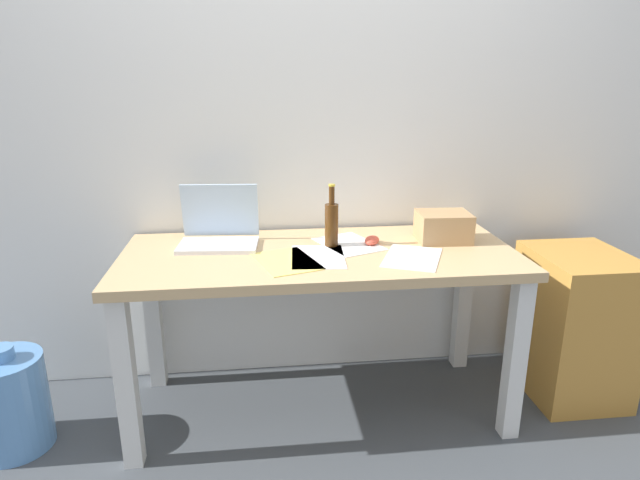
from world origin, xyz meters
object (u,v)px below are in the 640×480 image
laptop_left (219,231)px  filing_cabinet (574,324)px  cardboard_box (443,227)px  water_cooler_jug (9,403)px  computer_mouse (372,240)px  desk (320,275)px  beer_bottle (332,223)px

laptop_left → filing_cabinet: size_ratio=0.51×
filing_cabinet → cardboard_box: bearing=171.9°
laptop_left → filing_cabinet: laptop_left is taller
water_cooler_jug → computer_mouse: bearing=7.5°
desk → computer_mouse: 0.28m
water_cooler_jug → filing_cabinet: (2.44, 0.12, 0.14)m
beer_bottle → laptop_left: bearing=170.8°
computer_mouse → filing_cabinet: 1.04m
water_cooler_jug → desk: bearing=5.6°
desk → filing_cabinet: size_ratio=2.40×
cardboard_box → water_cooler_jug: size_ratio=0.51×
laptop_left → beer_bottle: 0.48m
desk → computer_mouse: bearing=17.6°
computer_mouse → cardboard_box: bearing=28.3°
desk → filing_cabinet: 1.22m
computer_mouse → laptop_left: bearing=-160.4°
laptop_left → computer_mouse: laptop_left is taller
laptop_left → cardboard_box: laptop_left is taller
desk → computer_mouse: (0.23, 0.07, 0.12)m
desk → cardboard_box: (0.56, 0.09, 0.17)m
beer_bottle → cardboard_box: (0.50, 0.02, -0.04)m
desk → cardboard_box: 0.59m
desk → beer_bottle: beer_bottle is taller
beer_bottle → filing_cabinet: bearing=-3.5°
computer_mouse → water_cooler_jug: computer_mouse is taller
laptop_left → filing_cabinet: (1.60, -0.15, -0.46)m
laptop_left → beer_bottle: size_ratio=1.29×
beer_bottle → filing_cabinet: (1.12, -0.07, -0.50)m
computer_mouse → water_cooler_jug: (-1.49, -0.20, -0.56)m
water_cooler_jug → filing_cabinet: filing_cabinet is taller
computer_mouse → filing_cabinet: size_ratio=0.15×
beer_bottle → cardboard_box: bearing=2.2°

